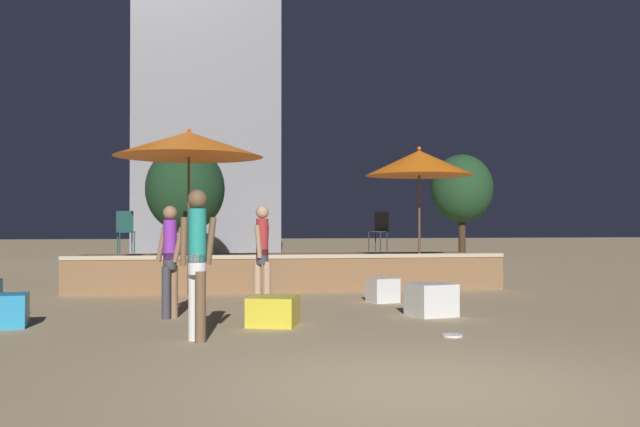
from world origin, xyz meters
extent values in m
plane|color=tan|center=(0.00, 0.00, 0.00)|extent=(120.00, 120.00, 0.00)
cube|color=olive|center=(-0.08, 9.94, 0.34)|extent=(9.04, 2.88, 0.69)
cube|color=#CCB793|center=(-0.08, 8.54, 0.73)|extent=(9.04, 0.12, 0.08)
cylinder|color=brown|center=(-2.15, 8.41, 1.36)|extent=(0.05, 0.05, 2.71)
cone|color=orange|center=(-2.15, 8.41, 2.96)|extent=(2.93, 2.93, 0.50)
sphere|color=orange|center=(-2.15, 8.41, 3.25)|extent=(0.08, 0.08, 0.08)
cylinder|color=brown|center=(2.65, 8.71, 1.21)|extent=(0.05, 0.05, 2.41)
cone|color=orange|center=(2.65, 8.71, 2.68)|extent=(2.29, 2.29, 0.54)
sphere|color=orange|center=(2.65, 8.71, 2.99)|extent=(0.08, 0.08, 0.08)
cube|color=#2D9EDB|center=(-4.49, 4.34, 0.22)|extent=(0.64, 0.64, 0.45)
cube|color=white|center=(1.30, 6.49, 0.21)|extent=(0.56, 0.56, 0.43)
cube|color=yellow|center=(-0.90, 3.91, 0.20)|extent=(0.80, 0.80, 0.40)
cube|color=white|center=(1.57, 4.56, 0.24)|extent=(0.74, 0.74, 0.49)
cylinder|color=white|center=(-1.95, 2.82, 0.42)|extent=(0.13, 0.13, 0.84)
cylinder|color=brown|center=(-1.87, 2.66, 0.42)|extent=(0.13, 0.13, 0.84)
cylinder|color=white|center=(-1.91, 2.74, 0.92)|extent=(0.22, 0.22, 0.24)
cylinder|color=teal|center=(-1.91, 2.74, 1.26)|extent=(0.22, 0.22, 0.64)
cylinder|color=brown|center=(-2.07, 2.66, 1.19)|extent=(0.12, 0.11, 0.57)
cylinder|color=brown|center=(-1.75, 2.82, 1.19)|extent=(0.17, 0.14, 0.57)
sphere|color=brown|center=(-1.91, 2.74, 1.69)|extent=(0.23, 0.23, 0.23)
cylinder|color=#997051|center=(-2.28, 4.94, 0.38)|extent=(0.13, 0.13, 0.77)
cylinder|color=#3F3F47|center=(-2.38, 4.81, 0.38)|extent=(0.13, 0.13, 0.77)
cylinder|color=#3F3F47|center=(-2.33, 4.88, 0.85)|extent=(0.20, 0.20, 0.24)
cylinder|color=purple|center=(-2.33, 4.88, 1.16)|extent=(0.20, 0.20, 0.59)
cylinder|color=#997051|center=(-2.46, 4.98, 1.09)|extent=(0.21, 0.19, 0.53)
cylinder|color=#997051|center=(-2.21, 4.78, 1.09)|extent=(0.21, 0.19, 0.52)
sphere|color=#997051|center=(-2.33, 4.88, 1.56)|extent=(0.21, 0.21, 0.21)
cylinder|color=tan|center=(-0.98, 5.79, 0.39)|extent=(0.13, 0.13, 0.78)
cylinder|color=tan|center=(-0.83, 5.72, 0.39)|extent=(0.13, 0.13, 0.78)
cylinder|color=#3F3F47|center=(-0.90, 5.75, 0.86)|extent=(0.20, 0.20, 0.24)
cylinder|color=#B22D33|center=(-0.90, 5.75, 1.18)|extent=(0.20, 0.20, 0.60)
cylinder|color=tan|center=(-0.98, 5.61, 1.11)|extent=(0.16, 0.21, 0.54)
cylinder|color=tan|center=(-0.83, 5.90, 1.11)|extent=(0.14, 0.17, 0.54)
sphere|color=tan|center=(-0.90, 5.75, 1.58)|extent=(0.21, 0.21, 0.21)
cylinder|color=#2D3338|center=(1.80, 9.76, 0.99)|extent=(0.02, 0.02, 0.45)
cylinder|color=#2D3338|center=(2.02, 9.55, 0.99)|extent=(0.02, 0.02, 0.45)
cylinder|color=#2D3338|center=(2.01, 9.97, 0.99)|extent=(0.02, 0.02, 0.45)
cylinder|color=#2D3338|center=(2.22, 9.76, 0.99)|extent=(0.02, 0.02, 0.45)
cylinder|color=#2D3338|center=(2.01, 9.76, 1.22)|extent=(0.40, 0.40, 0.02)
cube|color=#2D3338|center=(2.13, 9.88, 1.44)|extent=(0.28, 0.27, 0.45)
cylinder|color=#1E4C47|center=(-3.59, 9.53, 0.99)|extent=(0.02, 0.02, 0.45)
cylinder|color=#1E4C47|center=(-3.30, 9.61, 0.99)|extent=(0.02, 0.02, 0.45)
cylinder|color=#1E4C47|center=(-3.67, 9.82, 0.99)|extent=(0.02, 0.02, 0.45)
cylinder|color=#1E4C47|center=(-3.38, 9.90, 0.99)|extent=(0.02, 0.02, 0.45)
cylinder|color=#1E4C47|center=(-3.48, 9.71, 1.22)|extent=(0.40, 0.40, 0.02)
cube|color=#1E4C47|center=(-3.53, 9.88, 1.44)|extent=(0.36, 0.12, 0.45)
cylinder|color=#2D3338|center=(-2.56, 9.79, 0.99)|extent=(0.02, 0.02, 0.45)
cylinder|color=#2D3338|center=(-2.43, 9.52, 0.99)|extent=(0.02, 0.02, 0.45)
cylinder|color=#2D3338|center=(-2.29, 9.93, 0.99)|extent=(0.02, 0.02, 0.45)
cylinder|color=#2D3338|center=(-2.16, 9.66, 0.99)|extent=(0.02, 0.02, 0.45)
cylinder|color=#2D3338|center=(-2.36, 9.72, 1.22)|extent=(0.40, 0.40, 0.02)
cube|color=#2D3338|center=(-2.21, 9.80, 1.44)|extent=(0.19, 0.34, 0.45)
cylinder|color=white|center=(1.19, 2.58, 0.02)|extent=(0.26, 0.26, 0.03)
cylinder|color=#3D2B1C|center=(8.19, 21.06, 0.84)|extent=(0.28, 0.28, 1.68)
ellipsoid|color=#1E4223|center=(8.19, 21.06, 2.78)|extent=(2.45, 2.45, 2.69)
cylinder|color=#3D2B1C|center=(-2.52, 19.07, 0.69)|extent=(0.28, 0.28, 1.37)
ellipsoid|color=#19381E|center=(-2.52, 19.07, 2.59)|extent=(2.71, 2.71, 2.98)
cube|color=gray|center=(-1.78, 26.47, 7.17)|extent=(6.29, 4.16, 14.35)
camera|label=1|loc=(-1.81, -5.83, 1.40)|focal=40.00mm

